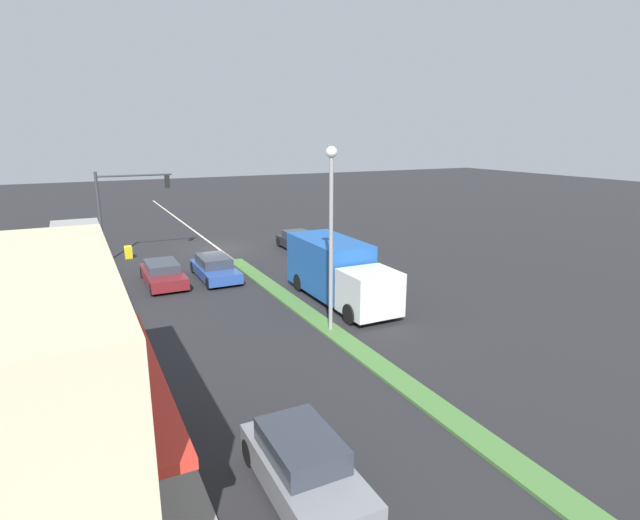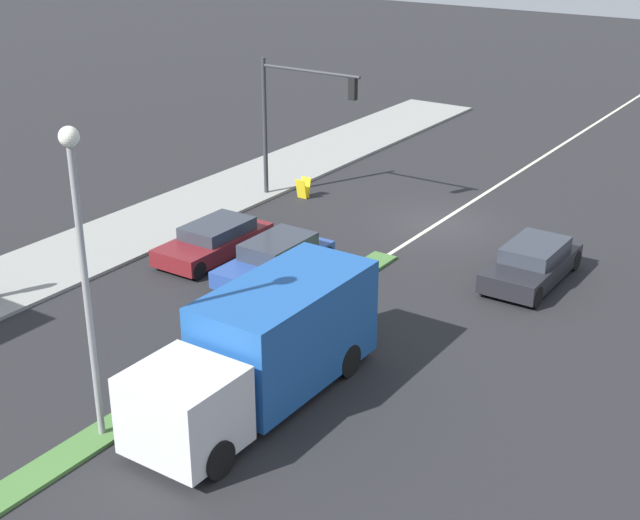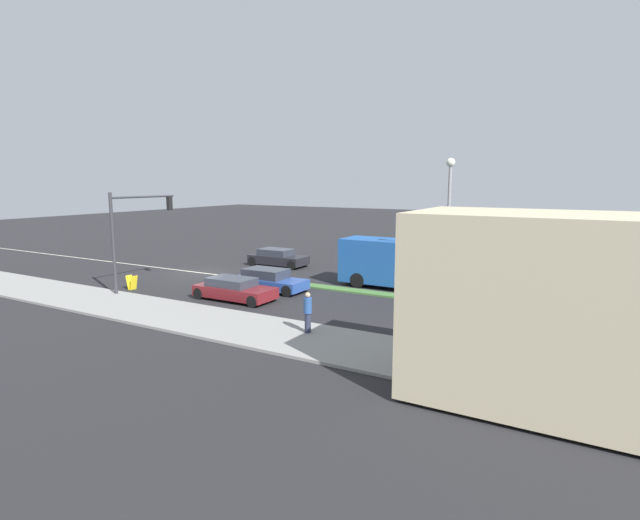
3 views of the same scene
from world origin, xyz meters
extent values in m
plane|color=#232326|center=(0.00, 18.00, 0.00)|extent=(160.00, 160.00, 0.00)
cube|color=beige|center=(0.00, 0.00, 0.00)|extent=(0.16, 60.00, 0.01)
cylinder|color=#333338|center=(7.55, 0.96, 2.92)|extent=(0.18, 0.18, 5.60)
cylinder|color=#333338|center=(5.30, 0.96, 5.42)|extent=(4.50, 0.12, 0.12)
cube|color=black|center=(3.35, 0.96, 4.97)|extent=(0.28, 0.24, 0.84)
sphere|color=red|center=(3.35, 0.83, 5.24)|extent=(0.18, 0.18, 0.18)
sphere|color=gold|center=(3.35, 0.83, 4.97)|extent=(0.18, 0.18, 0.18)
sphere|color=green|center=(3.35, 0.83, 4.70)|extent=(0.18, 0.18, 0.18)
cylinder|color=gray|center=(0.00, 17.32, 3.60)|extent=(0.16, 0.16, 7.00)
sphere|color=silver|center=(0.00, 17.32, 7.25)|extent=(0.44, 0.44, 0.44)
cube|color=yellow|center=(6.04, 0.26, 0.43)|extent=(0.45, 0.21, 0.84)
cube|color=yellow|center=(6.04, 0.58, 0.43)|extent=(0.45, 0.21, 0.84)
cube|color=silver|center=(-2.20, 16.79, 1.22)|extent=(2.28, 2.20, 1.90)
cube|color=#1E519E|center=(-2.20, 12.94, 1.57)|extent=(2.40, 5.10, 2.60)
cylinder|color=black|center=(-3.28, 16.99, 0.45)|extent=(0.28, 0.90, 0.90)
cylinder|color=black|center=(-1.12, 16.99, 0.45)|extent=(0.28, 0.90, 0.90)
cylinder|color=black|center=(-3.28, 11.69, 0.45)|extent=(0.28, 0.90, 0.90)
cylinder|color=black|center=(-1.12, 11.69, 0.45)|extent=(0.28, 0.90, 0.90)
cube|color=#284793|center=(2.20, 7.56, 0.46)|extent=(1.86, 4.49, 0.55)
cube|color=#2D333D|center=(2.20, 7.34, 1.00)|extent=(1.58, 2.47, 0.54)
cylinder|color=black|center=(1.37, 9.38, 0.33)|extent=(0.22, 0.66, 0.66)
cylinder|color=black|center=(3.03, 9.38, 0.33)|extent=(0.22, 0.66, 0.66)
cylinder|color=black|center=(1.37, 5.75, 0.33)|extent=(0.22, 0.66, 0.66)
cylinder|color=black|center=(3.03, 5.75, 0.33)|extent=(0.22, 0.66, 0.66)
cube|color=maroon|center=(5.00, 7.34, 0.46)|extent=(1.88, 4.45, 0.58)
cube|color=#2D333D|center=(5.00, 7.12, 0.97)|extent=(1.60, 2.45, 0.44)
cylinder|color=black|center=(4.16, 9.16, 0.31)|extent=(0.22, 0.62, 0.62)
cylinder|color=black|center=(5.84, 9.16, 0.31)|extent=(0.22, 0.62, 0.62)
cylinder|color=black|center=(4.16, 5.52, 0.31)|extent=(0.22, 0.62, 0.62)
cylinder|color=black|center=(5.84, 5.52, 0.31)|extent=(0.22, 0.62, 0.62)
cube|color=black|center=(-5.00, 3.21, 0.50)|extent=(1.90, 4.40, 0.62)
cube|color=#2D333D|center=(-5.00, 2.99, 1.05)|extent=(1.61, 2.42, 0.48)
cylinder|color=black|center=(-5.85, 4.96, 0.35)|extent=(0.22, 0.69, 0.69)
cylinder|color=black|center=(-4.15, 4.96, 0.35)|extent=(0.22, 0.69, 0.69)
cylinder|color=black|center=(-5.85, 1.46, 0.35)|extent=(0.22, 0.69, 0.69)
cylinder|color=black|center=(-4.15, 1.46, 0.35)|extent=(0.22, 0.69, 0.69)
camera|label=1|loc=(8.99, 34.37, 7.87)|focal=28.00mm
camera|label=2|loc=(-14.19, 29.16, 11.98)|focal=50.00mm
camera|label=3|loc=(25.35, 24.42, 6.35)|focal=28.00mm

